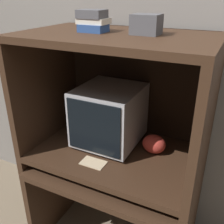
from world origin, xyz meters
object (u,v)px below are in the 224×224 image
(keyboard, at_px, (85,173))
(storage_box, at_px, (146,24))
(book_stack, at_px, (93,21))
(snack_bag, at_px, (154,144))
(mouse, at_px, (127,186))
(crt_monitor, at_px, (109,115))

(keyboard, height_order, storage_box, storage_box)
(keyboard, relative_size, book_stack, 2.69)
(snack_bag, bearing_deg, book_stack, -166.48)
(mouse, xyz_separation_m, snack_bag, (0.06, 0.26, 0.14))
(crt_monitor, bearing_deg, snack_bag, 1.51)
(snack_bag, xyz_separation_m, book_stack, (-0.35, -0.08, 0.69))
(keyboard, relative_size, storage_box, 3.04)
(crt_monitor, relative_size, snack_bag, 2.87)
(crt_monitor, relative_size, book_stack, 2.65)
(mouse, distance_m, book_stack, 0.90)
(snack_bag, distance_m, book_stack, 0.78)
(book_stack, bearing_deg, crt_monitor, 54.96)
(keyboard, xyz_separation_m, storage_box, (0.27, 0.20, 0.83))
(crt_monitor, distance_m, storage_box, 0.60)
(crt_monitor, xyz_separation_m, storage_box, (0.23, -0.05, 0.55))
(keyboard, height_order, snack_bag, snack_bag)
(keyboard, bearing_deg, book_stack, 94.83)
(mouse, bearing_deg, storage_box, 91.39)
(mouse, relative_size, book_stack, 0.45)
(crt_monitor, relative_size, keyboard, 0.99)
(crt_monitor, relative_size, mouse, 5.87)
(snack_bag, bearing_deg, storage_box, -141.30)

